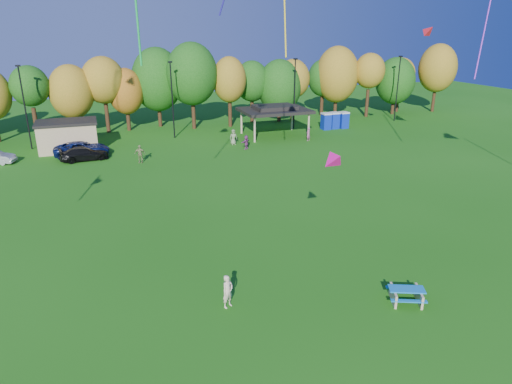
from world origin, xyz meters
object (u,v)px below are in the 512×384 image
object	(u,v)px
picnic_table	(406,294)
kite_flyer	(228,291)
porta_potties	(335,120)
car_d	(84,154)
car_c	(82,149)

from	to	relation	value
picnic_table	kite_flyer	xyz separation A→B (m)	(-8.39, 2.58, 0.41)
porta_potties	car_d	xyz separation A→B (m)	(-31.59, -5.06, -0.41)
picnic_table	car_d	distance (m)	35.65
car_d	car_c	bearing A→B (deg)	-0.60
porta_potties	car_d	size ratio (longest dim) A/B	0.79
kite_flyer	car_d	bearing A→B (deg)	73.56
picnic_table	car_c	world-z (taller)	car_c
porta_potties	car_d	distance (m)	32.00
car_c	car_d	world-z (taller)	car_c
porta_potties	picnic_table	size ratio (longest dim) A/B	1.74
picnic_table	car_d	xyz separation A→B (m)	(-14.79, 32.44, 0.25)
porta_potties	car_c	world-z (taller)	porta_potties
porta_potties	car_c	bearing A→B (deg)	-174.12
picnic_table	car_d	bearing A→B (deg)	138.19
porta_potties	car_d	world-z (taller)	porta_potties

